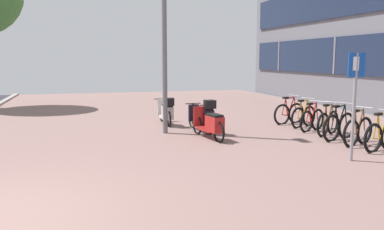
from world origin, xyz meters
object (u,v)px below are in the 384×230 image
Objects in this scene: scooter_far at (203,117)px; parking_sign at (355,94)px; bicycle_rack_01 at (358,131)px; scooter_mid at (166,112)px; bicycle_rack_00 at (381,136)px; scooter_near at (210,124)px; bicycle_rack_03 at (328,123)px; bicycle_rack_06 at (289,113)px; lamp_post at (164,12)px; bicycle_rack_02 at (339,126)px; bicycle_rack_05 at (303,116)px; bicycle_rack_04 at (312,120)px.

scooter_far is 4.62m from parking_sign.
bicycle_rack_01 reaches higher than scooter_mid.
bicycle_rack_00 is 4.20m from scooter_near.
bicycle_rack_00 is 2.04m from bicycle_rack_03.
lamp_post is (-4.33, -0.59, 3.08)m from bicycle_rack_06.
bicycle_rack_00 is 6.46m from lamp_post.
bicycle_rack_00 is 4.76m from scooter_far.
bicycle_rack_02 is 0.60× the size of parking_sign.
scooter_mid is (-4.13, 4.94, 0.09)m from bicycle_rack_00.
scooter_near is at bearing 174.57° from bicycle_rack_03.
bicycle_rack_02 is 2.72m from bicycle_rack_06.
bicycle_rack_01 is 0.93× the size of bicycle_rack_02.
bicycle_rack_05 is 0.69× the size of scooter_mid.
bicycle_rack_02 is (-0.06, 0.68, 0.01)m from bicycle_rack_01.
bicycle_rack_06 is at bearing -12.11° from scooter_mid.
bicycle_rack_01 reaches higher than bicycle_rack_04.
bicycle_rack_04 is at bearing -11.76° from scooter_far.
bicycle_rack_00 is 1.01× the size of bicycle_rack_06.
scooter_far is (-3.34, 3.39, 0.11)m from bicycle_rack_00.
bicycle_rack_04 is 0.97× the size of bicycle_rack_05.
bicycle_rack_05 is (0.12, 0.68, 0.01)m from bicycle_rack_04.
scooter_mid is (-3.99, 0.86, 0.09)m from bicycle_rack_06.
bicycle_rack_05 is at bearing 90.20° from bicycle_rack_00.
bicycle_rack_06 is 0.75× the size of scooter_mid.
lamp_post is (-4.47, 3.50, 3.08)m from bicycle_rack_00.
bicycle_rack_04 is 0.52× the size of parking_sign.
bicycle_rack_02 is 2.05m from bicycle_rack_05.
bicycle_rack_04 is at bearing 92.74° from bicycle_rack_00.
bicycle_rack_00 is 6.44m from scooter_mid.
scooter_mid reaches higher than scooter_near.
bicycle_rack_06 is 0.71× the size of scooter_near.
bicycle_rack_03 is at bearing -22.28° from scooter_far.
bicycle_rack_03 is 0.69m from bicycle_rack_04.
bicycle_rack_05 is at bearing 72.31° from parking_sign.
scooter_near is at bearing -48.68° from lamp_post.
bicycle_rack_01 is 2.73m from bicycle_rack_05.
parking_sign is at bearing -115.04° from bicycle_rack_03.
lamp_post is (-4.46, 0.10, 3.10)m from bicycle_rack_05.
lamp_post reaches higher than bicycle_rack_02.
bicycle_rack_01 is at bearing -89.55° from bicycle_rack_06.
scooter_far reaches higher than bicycle_rack_02.
bicycle_rack_01 is at bearing 48.01° from parking_sign.
scooter_near is 1.03m from scooter_far.
scooter_mid is (-4.00, 2.22, 0.11)m from bicycle_rack_04.
scooter_mid is at bearing 129.89° from bicycle_rack_00.
parking_sign is 5.59m from lamp_post.
bicycle_rack_00 is 4.09m from bicycle_rack_06.
scooter_near is 3.85m from parking_sign.
bicycle_rack_03 is 0.99× the size of bicycle_rack_04.
bicycle_rack_02 is 2.53m from parking_sign.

